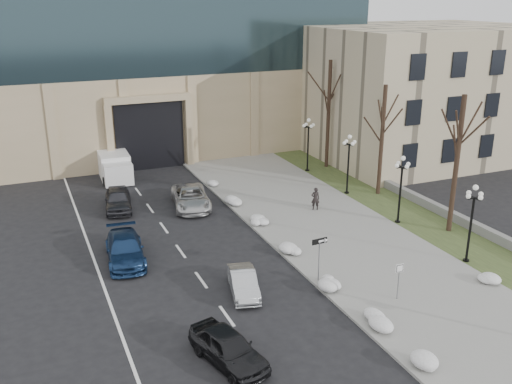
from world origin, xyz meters
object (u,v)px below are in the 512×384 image
one_way_sign (322,246)px  keep_sign (399,274)px  car_e (118,199)px  lamppost_b (401,180)px  car_d (191,197)px  lamppost_c (349,156)px  pedestrian (315,199)px  lamppost_d (308,138)px  car_c (125,249)px  lamppost_a (472,213)px  box_truck (114,164)px  car_b (243,283)px  car_a (228,348)px

one_way_sign → keep_sign: (2.54, -3.32, -0.61)m
car_e → lamppost_b: bearing=-22.2°
car_d → lamppost_c: lamppost_c is taller
pedestrian → lamppost_d: size_ratio=0.35×
car_c → pedestrian: (14.07, 2.77, 0.21)m
keep_sign → lamppost_a: 6.85m
pedestrian → lamppost_c: 5.07m
box_truck → lamppost_a: size_ratio=1.44×
car_c → lamppost_c: 18.93m
car_b → car_e: (-3.70, 14.93, 0.16)m
lamppost_a → lamppost_c: same height
car_b → one_way_sign: (4.32, -0.48, 1.51)m
car_a → car_c: bearing=85.6°
car_c → lamppost_d: 21.58m
car_e → pedestrian: pedestrian is taller
one_way_sign → car_c: bearing=140.4°
pedestrian → lamppost_c: bearing=-132.6°
car_a → keep_sign: 9.80m
car_a → keep_sign: keep_sign is taller
car_e → box_truck: bearing=90.9°
car_b → keep_sign: size_ratio=1.81×
car_a → one_way_sign: bearing=19.0°
pedestrian → lamppost_d: (4.03, 8.73, 2.12)m
car_d → lamppost_c: size_ratio=1.13×
pedestrian → keep_sign: bearing=98.1°
box_truck → lamppost_c: (15.78, -11.88, 2.03)m
car_e → keep_sign: size_ratio=2.19×
keep_sign → car_a: bearing=-168.0°
pedestrian → lamppost_b: bearing=151.8°
keep_sign → lamppost_b: bearing=57.0°
car_c → box_truck: bearing=88.3°
one_way_sign → lamppost_c: bearing=49.3°
box_truck → lamppost_a: 29.53m
car_b → lamppost_c: bearing=53.8°
box_truck → car_e: bearing=-95.7°
one_way_sign → lamppost_a: 9.04m
car_c → pedestrian: bearing=17.3°
lamppost_b → lamppost_d: bearing=90.0°
car_b → keep_sign: 7.90m
pedestrian → box_truck: size_ratio=0.24×
car_e → lamppost_d: bearing=18.3°
car_e → one_way_sign: one_way_sign is taller
car_d → car_e: size_ratio=1.19×
car_d → box_truck: box_truck is taller
car_b → car_d: (1.24, 13.31, 0.14)m
keep_sign → lamppost_b: lamppost_b is taller
lamppost_d → car_c: bearing=-147.6°
car_d → lamppost_a: (11.98, -15.07, 2.32)m
car_b → car_e: 15.38m
car_e → keep_sign: bearing=-51.7°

